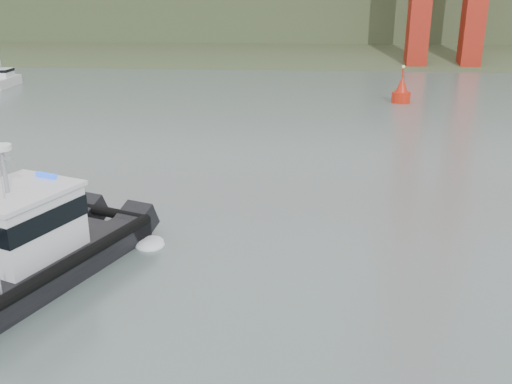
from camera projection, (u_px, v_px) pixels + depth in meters
ground at (277, 360)px, 18.77m from camera, size 400.00×400.00×0.00m
headlands at (300, 9)px, 134.27m from camera, size 500.00×105.36×27.12m
patrol_boat at (16, 249)px, 23.20m from camera, size 8.77×13.40×6.11m
motorboat at (3, 80)px, 71.25m from camera, size 2.32×6.31×3.43m
nav_buoy at (401, 92)px, 61.07m from camera, size 2.02×2.02×4.20m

